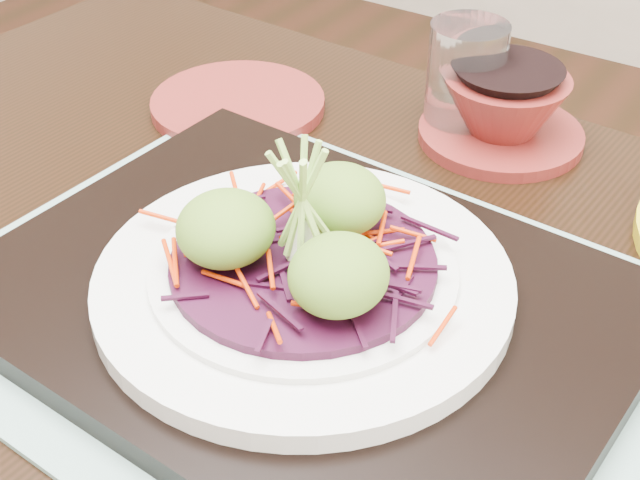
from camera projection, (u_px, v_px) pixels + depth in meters
The scene contains 11 objects.
dining_table at pixel (303, 391), 0.68m from camera, with size 1.13×0.79×0.68m.
placemat at pixel (304, 315), 0.61m from camera, with size 0.49×0.39×0.00m, color #84AAA2.
serving_tray at pixel (304, 302), 0.60m from camera, with size 0.43×0.32×0.02m, color black.
white_plate at pixel (303, 280), 0.59m from camera, with size 0.28×0.28×0.02m.
cabbage_bed at pixel (303, 263), 0.58m from camera, with size 0.18×0.18×0.01m, color #3A0B23.
carrot_julienne at pixel (303, 253), 0.58m from camera, with size 0.21×0.21×0.01m, color red, non-canonical shape.
guacamole_scoops at pixel (302, 233), 0.57m from camera, with size 0.15×0.14×0.05m.
scallion_garnish at pixel (302, 205), 0.56m from camera, with size 0.06×0.06×0.10m, color #94C950, non-canonical shape.
terracotta_side_plate at pixel (238, 104), 0.85m from camera, with size 0.17×0.17×0.01m, color maroon.
water_glass at pixel (465, 78), 0.79m from camera, with size 0.07×0.07×0.10m, color white.
terracotta_bowl_set at pixel (503, 112), 0.79m from camera, with size 0.19×0.19×0.06m.
Camera 1 is at (0.37, -0.38, 1.09)m, focal length 50.00 mm.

